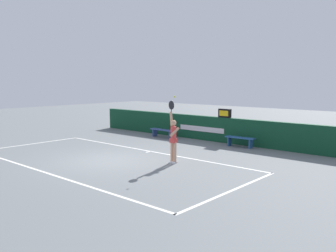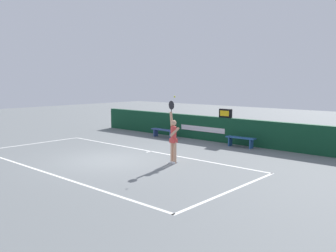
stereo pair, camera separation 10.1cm
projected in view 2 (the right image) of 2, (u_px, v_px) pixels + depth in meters
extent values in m
plane|color=slate|center=(109.00, 160.00, 14.38)|extent=(60.00, 60.00, 0.00)
cube|color=white|center=(151.00, 151.00, 16.14)|extent=(11.62, 0.11, 0.00)
cube|color=white|center=(47.00, 173.00, 12.38)|extent=(11.62, 0.11, 0.00)
cube|color=white|center=(33.00, 144.00, 18.11)|extent=(0.11, 5.21, 0.00)
cube|color=white|center=(232.00, 190.00, 10.41)|extent=(0.11, 5.21, 0.00)
cube|color=white|center=(149.00, 152.00, 16.03)|extent=(0.11, 0.30, 0.00)
cube|color=#0F3E26|center=(207.00, 128.00, 19.17)|extent=(15.59, 0.29, 1.29)
cube|color=silver|center=(202.00, 129.00, 19.19)|extent=(2.86, 0.01, 0.27)
cube|color=black|center=(226.00, 113.00, 18.28)|extent=(0.68, 0.19, 0.44)
cube|color=yellow|center=(224.00, 113.00, 18.21)|extent=(0.53, 0.01, 0.27)
cylinder|color=tan|center=(175.00, 153.00, 13.77)|extent=(0.12, 0.12, 0.83)
cylinder|color=tan|center=(172.00, 152.00, 13.87)|extent=(0.12, 0.12, 0.83)
cube|color=white|center=(175.00, 162.00, 13.80)|extent=(0.10, 0.24, 0.07)
cube|color=white|center=(172.00, 162.00, 13.90)|extent=(0.10, 0.24, 0.07)
cylinder|color=#D13C3B|center=(173.00, 134.00, 13.73)|extent=(0.22, 0.22, 0.59)
cube|color=#D13C3B|center=(173.00, 141.00, 13.76)|extent=(0.25, 0.21, 0.16)
sphere|color=tan|center=(174.00, 123.00, 13.67)|extent=(0.22, 0.22, 0.22)
cylinder|color=tan|center=(171.00, 119.00, 13.73)|extent=(0.15, 0.10, 0.56)
cylinder|color=tan|center=(175.00, 132.00, 13.60)|extent=(0.10, 0.48, 0.33)
ellipsoid|color=black|center=(171.00, 105.00, 13.67)|extent=(0.31, 0.03, 0.37)
cylinder|color=black|center=(171.00, 110.00, 13.69)|extent=(0.03, 0.03, 0.18)
sphere|color=#D2E031|center=(175.00, 97.00, 13.14)|extent=(0.07, 0.07, 0.07)
cube|color=#26528F|center=(241.00, 138.00, 17.10)|extent=(1.48, 0.43, 0.05)
cube|color=#26528F|center=(230.00, 141.00, 17.48)|extent=(0.08, 0.32, 0.46)
cube|color=#26528F|center=(251.00, 144.00, 16.78)|extent=(0.08, 0.32, 0.46)
cube|color=#364B8A|center=(164.00, 130.00, 20.04)|extent=(1.70, 0.43, 0.05)
cube|color=#364B8A|center=(156.00, 133.00, 20.52)|extent=(0.07, 0.32, 0.43)
cube|color=#364B8A|center=(172.00, 135.00, 19.63)|extent=(0.07, 0.32, 0.43)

